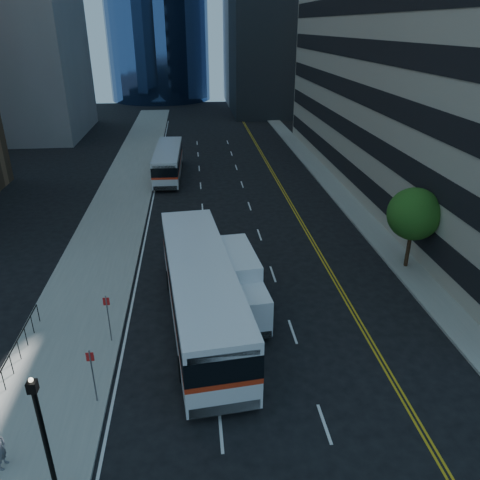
% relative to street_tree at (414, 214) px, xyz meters
% --- Properties ---
extents(ground, '(160.00, 160.00, 0.00)m').
position_rel_street_tree_xyz_m(ground, '(-9.00, -8.00, -3.64)').
color(ground, black).
rests_on(ground, ground).
extents(sidewalk_west, '(5.00, 90.00, 0.15)m').
position_rel_street_tree_xyz_m(sidewalk_west, '(-19.50, 17.00, -3.57)').
color(sidewalk_west, gray).
rests_on(sidewalk_west, ground).
extents(sidewalk_east, '(2.00, 90.00, 0.15)m').
position_rel_street_tree_xyz_m(sidewalk_east, '(-0.00, 17.00, -3.57)').
color(sidewalk_east, gray).
rests_on(sidewalk_east, ground).
extents(street_tree, '(3.20, 3.20, 5.10)m').
position_rel_street_tree_xyz_m(street_tree, '(0.00, 0.00, 0.00)').
color(street_tree, '#332114').
rests_on(street_tree, sidewalk_east).
extents(lamp_post, '(0.28, 0.28, 4.56)m').
position_rel_street_tree_xyz_m(lamp_post, '(-18.00, -14.00, -0.92)').
color(lamp_post, black).
rests_on(lamp_post, sidewalk_west).
extents(bus_front, '(4.39, 13.99, 3.55)m').
position_rel_street_tree_xyz_m(bus_front, '(-13.00, -4.69, -1.70)').
color(bus_front, silver).
rests_on(bus_front, ground).
extents(bus_rear, '(2.67, 11.03, 2.83)m').
position_rel_street_tree_xyz_m(bus_rear, '(-15.60, 21.50, -2.10)').
color(bus_rear, silver).
rests_on(bus_rear, ground).
extents(box_truck, '(2.82, 6.55, 3.04)m').
position_rel_street_tree_xyz_m(box_truck, '(-11.08, -3.62, -2.03)').
color(box_truck, white).
rests_on(box_truck, ground).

